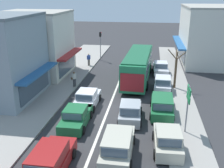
% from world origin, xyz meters
% --- Properties ---
extents(ground_plane, '(140.00, 140.00, 0.00)m').
position_xyz_m(ground_plane, '(0.00, 0.00, 0.00)').
color(ground_plane, '#2D2D30').
extents(lane_centre_line, '(0.20, 28.00, 0.01)m').
position_xyz_m(lane_centre_line, '(0.00, 4.00, 0.00)').
color(lane_centre_line, silver).
rests_on(lane_centre_line, ground).
extents(sidewalk_left, '(5.20, 44.00, 0.14)m').
position_xyz_m(sidewalk_left, '(-6.80, 6.00, 0.07)').
color(sidewalk_left, gray).
rests_on(sidewalk_left, ground).
extents(kerb_right, '(2.80, 44.00, 0.12)m').
position_xyz_m(kerb_right, '(6.20, 6.00, 0.06)').
color(kerb_right, gray).
rests_on(kerb_right, ground).
extents(shopfront_corner_near, '(7.34, 7.62, 7.80)m').
position_xyz_m(shopfront_corner_near, '(-10.18, 1.34, 3.89)').
color(shopfront_corner_near, '#84939E').
rests_on(shopfront_corner_near, ground).
extents(shopfront_mid_block, '(8.53, 7.31, 7.56)m').
position_xyz_m(shopfront_mid_block, '(-10.18, 9.05, 3.77)').
color(shopfront_mid_block, silver).
rests_on(shopfront_mid_block, ground).
extents(building_right_far, '(8.44, 12.14, 7.87)m').
position_xyz_m(building_right_far, '(11.48, 18.85, 3.93)').
color(building_right_far, silver).
rests_on(building_right_far, ground).
extents(city_bus, '(3.09, 10.96, 3.23)m').
position_xyz_m(city_bus, '(2.04, 8.49, 1.88)').
color(city_bus, '#237A4C').
rests_on(city_bus, ground).
extents(sedan_behind_bus_mid, '(1.94, 4.22, 1.47)m').
position_xyz_m(sedan_behind_bus_mid, '(-1.97, 0.66, 0.66)').
color(sedan_behind_bus_mid, silver).
rests_on(sedan_behind_bus_mid, ground).
extents(sedan_queue_gap_filler, '(1.94, 4.22, 1.47)m').
position_xyz_m(sedan_queue_gap_filler, '(-1.95, -2.93, 0.66)').
color(sedan_queue_gap_filler, '#1E6638').
rests_on(sedan_queue_gap_filler, ground).
extents(hatchback_adjacent_lane_lead, '(1.92, 3.75, 1.54)m').
position_xyz_m(hatchback_adjacent_lane_lead, '(2.04, -1.49, 0.71)').
color(hatchback_adjacent_lane_lead, '#9EA3A8').
rests_on(hatchback_adjacent_lane_lead, ground).
extents(wagon_queue_far_back, '(1.97, 4.51, 1.58)m').
position_xyz_m(wagon_queue_far_back, '(-1.81, -8.53, 0.75)').
color(wagon_queue_far_back, maroon).
rests_on(wagon_queue_far_back, ground).
extents(wagon_behind_bus_near, '(1.95, 4.51, 1.58)m').
position_xyz_m(wagon_behind_bus_near, '(1.69, -6.41, 0.75)').
color(wagon_behind_bus_near, '#B7B29E').
rests_on(wagon_behind_bus_near, ground).
extents(parked_hatchback_kerb_front, '(1.93, 3.76, 1.54)m').
position_xyz_m(parked_hatchback_kerb_front, '(4.75, -5.29, 0.71)').
color(parked_hatchback_kerb_front, '#B7B29E').
rests_on(parked_hatchback_kerb_front, ground).
extents(parked_wagon_kerb_second, '(1.98, 4.52, 1.58)m').
position_xyz_m(parked_wagon_kerb_second, '(4.54, 0.06, 0.75)').
color(parked_wagon_kerb_second, '#1E6638').
rests_on(parked_wagon_kerb_second, ground).
extents(parked_hatchback_kerb_third, '(1.93, 3.76, 1.54)m').
position_xyz_m(parked_hatchback_kerb_third, '(4.75, 5.58, 0.71)').
color(parked_hatchback_kerb_third, silver).
rests_on(parked_hatchback_kerb_third, ground).
extents(parked_sedan_kerb_rear, '(2.00, 4.25, 1.47)m').
position_xyz_m(parked_sedan_kerb_rear, '(4.68, 11.73, 0.66)').
color(parked_sedan_kerb_rear, silver).
rests_on(parked_sedan_kerb_rear, ground).
extents(traffic_light_downstreet, '(0.33, 0.24, 4.20)m').
position_xyz_m(traffic_light_downstreet, '(-3.96, 17.10, 2.85)').
color(traffic_light_downstreet, gray).
rests_on(traffic_light_downstreet, ground).
extents(directional_road_sign, '(0.10, 1.40, 3.60)m').
position_xyz_m(directional_road_sign, '(6.12, -2.94, 2.70)').
color(directional_road_sign, gray).
rests_on(directional_road_sign, ground).
extents(street_tree_right, '(1.83, 1.82, 4.20)m').
position_xyz_m(street_tree_right, '(6.00, 6.37, 2.01)').
color(street_tree_right, brown).
rests_on(street_tree_right, ground).
extents(pedestrian_with_handbag_near, '(0.53, 0.57, 1.63)m').
position_xyz_m(pedestrian_with_handbag_near, '(-4.45, 5.07, 1.07)').
color(pedestrian_with_handbag_near, '#333338').
rests_on(pedestrian_with_handbag_near, sidewalk_left).
extents(pedestrian_browsing_midblock, '(0.41, 0.45, 1.63)m').
position_xyz_m(pedestrian_browsing_midblock, '(-4.91, 13.58, 1.07)').
color(pedestrian_browsing_midblock, '#4C4742').
rests_on(pedestrian_browsing_midblock, sidewalk_left).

